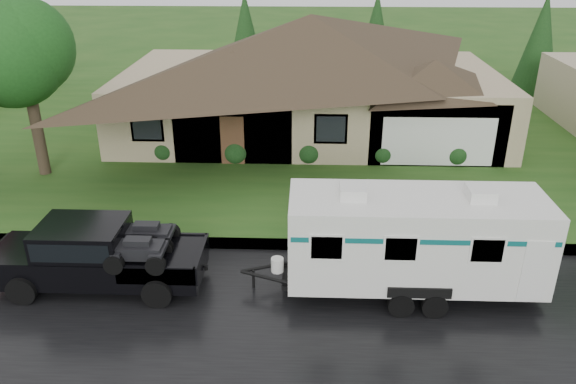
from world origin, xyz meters
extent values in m
plane|color=#245019|center=(0.00, 0.00, 0.00)|extent=(140.00, 140.00, 0.00)
cube|color=black|center=(0.00, -2.00, 0.01)|extent=(140.00, 8.00, 0.01)
cube|color=gray|center=(0.00, 2.25, 0.07)|extent=(140.00, 0.50, 0.15)
cube|color=#245019|center=(0.00, 15.00, 0.07)|extent=(140.00, 26.00, 0.15)
cube|color=tan|center=(2.00, 14.00, 1.65)|extent=(18.00, 10.00, 3.00)
pyramid|color=#3C2E21|center=(2.00, 14.00, 5.75)|extent=(19.44, 10.80, 2.60)
cube|color=tan|center=(7.40, 11.00, 1.50)|extent=(5.76, 4.00, 2.70)
cylinder|color=#382B1E|center=(-8.88, 7.65, 1.72)|extent=(0.46, 0.46, 3.13)
sphere|color=#215F1F|center=(-8.88, 7.65, 5.15)|extent=(4.33, 4.33, 4.33)
sphere|color=#143814|center=(-4.30, 9.30, 0.65)|extent=(1.00, 1.00, 1.00)
sphere|color=#143814|center=(-1.15, 9.30, 0.65)|extent=(1.00, 1.00, 1.00)
sphere|color=#143814|center=(2.00, 9.30, 0.65)|extent=(1.00, 1.00, 1.00)
sphere|color=#143814|center=(5.15, 9.30, 0.65)|extent=(1.00, 1.00, 1.00)
sphere|color=#143814|center=(8.30, 9.30, 0.65)|extent=(1.00, 1.00, 1.00)
cube|color=black|center=(-3.82, -0.11, 0.75)|extent=(5.79, 1.93, 0.83)
cube|color=black|center=(-5.95, -0.11, 1.01)|extent=(1.54, 1.88, 0.34)
cube|color=black|center=(-4.21, -0.11, 1.49)|extent=(2.31, 1.81, 0.87)
cube|color=black|center=(-4.21, -0.11, 1.54)|extent=(2.12, 1.85, 0.53)
cube|color=black|center=(-1.99, -0.11, 0.95)|extent=(2.12, 1.83, 0.06)
cylinder|color=black|center=(-5.66, -1.05, 0.41)|extent=(0.81, 0.31, 0.81)
cylinder|color=black|center=(-5.66, 0.84, 0.41)|extent=(0.81, 0.31, 0.81)
cylinder|color=black|center=(-1.99, -1.05, 0.41)|extent=(0.81, 0.31, 0.81)
cylinder|color=black|center=(-1.99, 0.84, 0.41)|extent=(0.81, 0.31, 0.81)
cube|color=white|center=(4.88, -0.11, 1.71)|extent=(6.75, 2.31, 2.36)
cube|color=black|center=(4.88, -0.11, 0.39)|extent=(7.14, 1.16, 0.14)
cube|color=#0D5C5D|center=(4.88, -0.11, 2.23)|extent=(6.62, 2.33, 0.14)
cube|color=white|center=(3.14, -0.11, 3.05)|extent=(0.68, 0.77, 0.31)
cube|color=white|center=(6.42, -0.11, 3.05)|extent=(0.68, 0.77, 0.31)
cylinder|color=black|center=(4.44, -1.24, 0.34)|extent=(0.68, 0.23, 0.68)
cylinder|color=black|center=(4.44, 1.03, 0.34)|extent=(0.68, 0.23, 0.68)
cylinder|color=black|center=(5.31, -1.24, 0.34)|extent=(0.68, 0.23, 0.68)
cylinder|color=black|center=(5.31, 1.03, 0.34)|extent=(0.68, 0.23, 0.68)
camera|label=1|loc=(1.96, -13.38, 9.06)|focal=35.00mm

